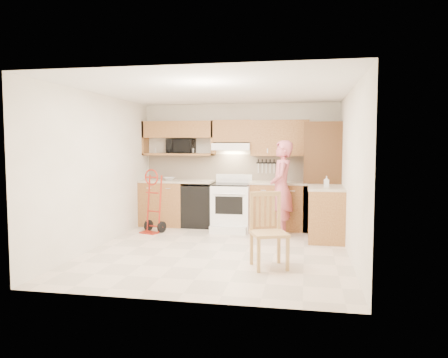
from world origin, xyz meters
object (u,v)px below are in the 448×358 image
(microwave, at_px, (181,146))
(dining_chair, at_px, (269,231))
(hand_truck, at_px, (152,204))
(range, at_px, (231,203))
(person, at_px, (281,188))

(microwave, bearing_deg, dining_chair, -53.31)
(dining_chair, bearing_deg, hand_truck, 120.04)
(range, xyz_separation_m, hand_truck, (-1.45, -0.48, 0.01))
(person, relative_size, hand_truck, 1.60)
(microwave, height_order, dining_chair, microwave)
(microwave, bearing_deg, hand_truck, -108.15)
(microwave, distance_m, dining_chair, 3.72)
(range, bearing_deg, microwave, 158.76)
(range, bearing_deg, dining_chair, -68.85)
(hand_truck, xyz_separation_m, dining_chair, (2.39, -1.96, -0.04))
(dining_chair, bearing_deg, range, 90.50)
(hand_truck, bearing_deg, range, 38.15)
(dining_chair, bearing_deg, person, 68.20)
(microwave, relative_size, range, 0.51)
(person, xyz_separation_m, hand_truck, (-2.43, -0.18, -0.33))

